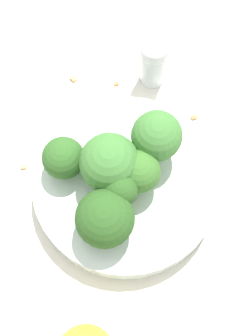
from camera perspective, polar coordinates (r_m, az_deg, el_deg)
name	(u,v)px	position (r m, az deg, el deg)	size (l,w,h in m)	color
ground_plane	(126,189)	(0.51, 0.00, -2.59)	(3.00, 3.00, 0.00)	silver
bowl	(126,185)	(0.49, 0.00, -2.03)	(0.19, 0.19, 0.03)	silver
broccoli_floret_0	(117,191)	(0.44, -1.15, -2.82)	(0.03, 0.03, 0.05)	#7A9E5B
broccoli_floret_1	(64,155)	(0.46, -7.52, 1.53)	(0.04, 0.04, 0.05)	#8EB770
broccoli_floret_2	(157,137)	(0.45, 3.76, 3.83)	(0.05, 0.05, 0.07)	#84AD66
broccoli_floret_3	(109,164)	(0.44, -2.03, 0.47)	(0.06, 0.06, 0.07)	#8EB770
broccoli_floret_4	(105,219)	(0.43, -2.60, -6.20)	(0.06, 0.06, 0.06)	#8EB770
broccoli_floret_5	(139,172)	(0.45, 1.54, -0.55)	(0.04, 0.04, 0.05)	#84AD66
pepper_shaker	(150,62)	(0.54, 2.95, 12.77)	(0.03, 0.03, 0.06)	#B2B7BC
almond_crumb_0	(116,83)	(0.56, -1.19, 10.27)	(0.01, 0.00, 0.01)	olive
almond_crumb_1	(23,166)	(0.52, -12.42, 0.21)	(0.01, 0.00, 0.01)	tan
almond_crumb_2	(73,78)	(0.56, -6.47, 10.83)	(0.01, 0.01, 0.01)	tan
almond_crumb_3	(194,117)	(0.54, 8.30, 6.18)	(0.01, 0.00, 0.01)	olive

